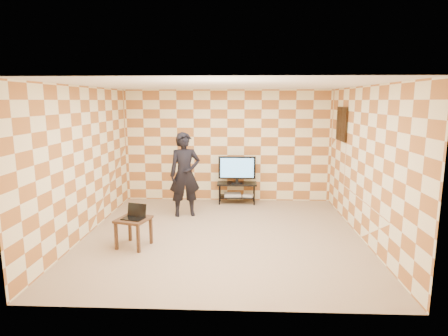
# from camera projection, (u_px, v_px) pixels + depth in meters

# --- Properties ---
(floor) EXTENTS (5.00, 5.00, 0.00)m
(floor) POSITION_uv_depth(u_px,v_px,m) (223.00, 235.00, 6.88)
(floor) COLOR tan
(floor) RESTS_ON ground
(wall_back) EXTENTS (5.00, 0.02, 2.70)m
(wall_back) POSITION_uv_depth(u_px,v_px,m) (227.00, 146.00, 9.10)
(wall_back) COLOR #FFF0BB
(wall_back) RESTS_ON ground
(wall_front) EXTENTS (5.00, 0.02, 2.70)m
(wall_front) POSITION_uv_depth(u_px,v_px,m) (212.00, 200.00, 4.18)
(wall_front) COLOR #FFF0BB
(wall_front) RESTS_ON ground
(wall_left) EXTENTS (0.02, 5.00, 2.70)m
(wall_left) POSITION_uv_depth(u_px,v_px,m) (84.00, 162.00, 6.74)
(wall_left) COLOR #FFF0BB
(wall_left) RESTS_ON ground
(wall_right) EXTENTS (0.02, 5.00, 2.70)m
(wall_right) POSITION_uv_depth(u_px,v_px,m) (365.00, 164.00, 6.53)
(wall_right) COLOR #FFF0BB
(wall_right) RESTS_ON ground
(ceiling) EXTENTS (5.00, 5.00, 0.02)m
(ceiling) POSITION_uv_depth(u_px,v_px,m) (223.00, 85.00, 6.40)
(ceiling) COLOR white
(ceiling) RESTS_ON wall_back
(wall_art) EXTENTS (0.04, 0.72, 0.72)m
(wall_art) POSITION_uv_depth(u_px,v_px,m) (342.00, 124.00, 7.95)
(wall_art) COLOR black
(wall_art) RESTS_ON wall_right
(tv_stand) EXTENTS (0.94, 0.42, 0.50)m
(tv_stand) POSITION_uv_depth(u_px,v_px,m) (237.00, 188.00, 8.97)
(tv_stand) COLOR black
(tv_stand) RESTS_ON floor
(tv) EXTENTS (0.88, 0.17, 0.64)m
(tv) POSITION_uv_depth(u_px,v_px,m) (237.00, 168.00, 8.88)
(tv) COLOR black
(tv) RESTS_ON tv_stand
(dvd_player) EXTENTS (0.42, 0.31, 0.07)m
(dvd_player) POSITION_uv_depth(u_px,v_px,m) (233.00, 195.00, 9.02)
(dvd_player) COLOR silver
(dvd_player) RESTS_ON tv_stand
(game_console) EXTENTS (0.27, 0.21, 0.05)m
(game_console) POSITION_uv_depth(u_px,v_px,m) (248.00, 195.00, 8.96)
(game_console) COLOR silver
(game_console) RESTS_ON tv_stand
(side_table) EXTENTS (0.61, 0.61, 0.50)m
(side_table) POSITION_uv_depth(u_px,v_px,m) (133.00, 223.00, 6.28)
(side_table) COLOR #3C2617
(side_table) RESTS_ON floor
(laptop) EXTENTS (0.41, 0.36, 0.23)m
(laptop) POSITION_uv_depth(u_px,v_px,m) (135.00, 215.00, 6.26)
(laptop) COLOR black
(laptop) RESTS_ON side_table
(person) EXTENTS (0.74, 0.58, 1.79)m
(person) POSITION_uv_depth(u_px,v_px,m) (185.00, 174.00, 7.93)
(person) COLOR black
(person) RESTS_ON floor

